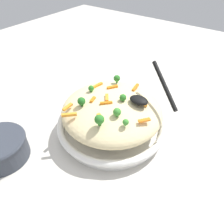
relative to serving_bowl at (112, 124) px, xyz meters
name	(u,v)px	position (x,y,z in m)	size (l,w,h in m)	color
ground_plane	(112,130)	(0.00, 0.00, -0.03)	(2.40, 2.40, 0.00)	beige
serving_bowl	(112,124)	(0.00, 0.00, 0.00)	(0.35, 0.35, 0.05)	white
pasta_mound	(112,110)	(0.00, 0.00, 0.06)	(0.31, 0.31, 0.09)	beige
carrot_piece_0	(145,103)	(0.09, 0.05, 0.10)	(0.03, 0.01, 0.01)	orange
carrot_piece_1	(100,117)	(0.02, -0.08, 0.10)	(0.03, 0.01, 0.01)	orange
carrot_piece_2	(107,103)	(0.00, -0.03, 0.10)	(0.04, 0.01, 0.01)	orange
carrot_piece_3	(93,99)	(-0.04, -0.04, 0.10)	(0.02, 0.01, 0.01)	orange
carrot_piece_4	(107,98)	(-0.01, -0.01, 0.11)	(0.03, 0.01, 0.01)	orange
carrot_piece_5	(144,120)	(0.12, -0.02, 0.10)	(0.03, 0.01, 0.01)	orange
carrot_piece_6	(68,107)	(-0.08, -0.10, 0.10)	(0.03, 0.01, 0.01)	orange
carrot_piece_7	(135,87)	(0.02, 0.10, 0.10)	(0.04, 0.01, 0.01)	orange
carrot_piece_8	(69,115)	(-0.05, -0.12, 0.10)	(0.04, 0.01, 0.01)	orange
carrot_piece_9	(97,85)	(-0.09, 0.04, 0.10)	(0.04, 0.01, 0.01)	orange
carrot_piece_10	(112,87)	(-0.04, 0.05, 0.10)	(0.04, 0.01, 0.01)	orange
broccoli_floret_0	(117,78)	(-0.05, 0.09, 0.11)	(0.02, 0.02, 0.03)	#296820
broccoli_floret_1	(91,89)	(-0.08, 0.00, 0.11)	(0.02, 0.02, 0.02)	#296820
broccoli_floret_2	(123,98)	(0.03, 0.01, 0.11)	(0.02, 0.02, 0.02)	#296820
broccoli_floret_3	(117,112)	(0.05, -0.05, 0.11)	(0.02, 0.02, 0.03)	#377928
broccoli_floret_4	(81,101)	(-0.06, -0.07, 0.11)	(0.02, 0.02, 0.03)	#205B1C
broccoli_floret_5	(99,120)	(0.04, -0.10, 0.11)	(0.03, 0.03, 0.03)	#296820
broccoli_floret_6	(126,122)	(0.09, -0.06, 0.11)	(0.02, 0.02, 0.02)	#377928
serving_spoon	(148,95)	(0.09, 0.05, 0.13)	(0.14, 0.13, 0.09)	black
companion_bowl	(0,148)	(-0.19, -0.28, 0.01)	(0.15, 0.15, 0.07)	#333842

